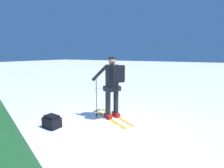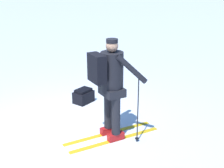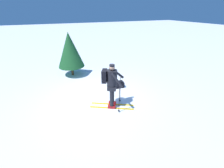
# 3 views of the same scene
# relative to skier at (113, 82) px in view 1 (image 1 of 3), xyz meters

# --- Properties ---
(ground_plane) EXTENTS (80.00, 80.00, 0.00)m
(ground_plane) POSITION_rel_skier_xyz_m (0.78, 0.35, -1.06)
(ground_plane) COLOR white
(skier) EXTENTS (1.19, 1.72, 1.78)m
(skier) POSITION_rel_skier_xyz_m (0.00, 0.00, 0.00)
(skier) COLOR gold
(skier) RESTS_ON ground_plane
(dropped_backpack) EXTENTS (0.35, 0.45, 0.32)m
(dropped_backpack) POSITION_rel_skier_xyz_m (1.36, -1.03, -0.91)
(dropped_backpack) COLOR black
(dropped_backpack) RESTS_ON ground_plane
(trail_marker) EXTENTS (0.09, 0.09, 1.66)m
(trail_marker) POSITION_rel_skier_xyz_m (-3.52, -2.08, -0.10)
(trail_marker) COLOR olive
(trail_marker) RESTS_ON ground_plane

